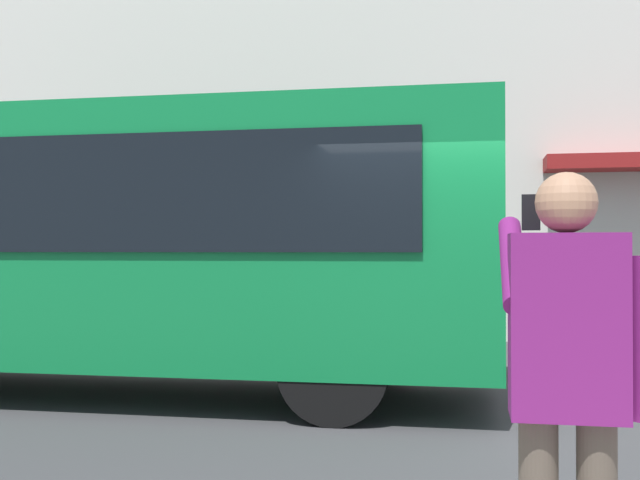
{
  "coord_description": "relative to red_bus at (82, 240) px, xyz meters",
  "views": [
    {
      "loc": [
        -0.06,
        7.35,
        1.57
      ],
      "look_at": [
        1.42,
        -0.38,
        1.67
      ],
      "focal_mm": 43.85,
      "sensor_mm": 36.0,
      "label": 1
    }
  ],
  "objects": [
    {
      "name": "pedestrian_photographer",
      "position": [
        -4.56,
        5.09,
        -0.54
      ],
      "size": [
        0.53,
        0.52,
        1.7
      ],
      "color": "#4C4238",
      "rests_on": "sidewalk_curb"
    },
    {
      "name": "red_bus",
      "position": [
        0.0,
        0.0,
        0.0
      ],
      "size": [
        9.05,
        2.54,
        3.08
      ],
      "color": "#0F7238",
      "rests_on": "ground_plane"
    },
    {
      "name": "ground_plane",
      "position": [
        -4.16,
        0.66,
        -1.68
      ],
      "size": [
        60.0,
        60.0,
        0.0
      ],
      "primitive_type": "plane",
      "color": "#38383A"
    },
    {
      "name": "building_facade_far",
      "position": [
        -4.17,
        -6.14,
        4.3
      ],
      "size": [
        28.0,
        1.55,
        12.0
      ],
      "color": "beige",
      "rests_on": "ground_plane"
    }
  ]
}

